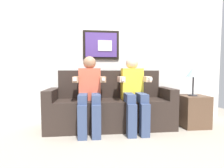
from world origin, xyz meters
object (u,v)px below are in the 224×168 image
couch (111,108)px  person_on_right (134,90)px  person_on_left (90,91)px  side_table_right (193,111)px  table_lamp (193,73)px

couch → person_on_right: size_ratio=1.74×
couch → person_on_left: size_ratio=1.74×
side_table_right → person_on_left: bearing=-177.9°
person_on_left → table_lamp: 1.64m
couch → side_table_right: size_ratio=3.87×
couch → table_lamp: 1.41m
couch → side_table_right: bearing=-4.6°
side_table_right → couch: bearing=175.4°
person_on_left → table_lamp: bearing=1.4°
side_table_right → table_lamp: 0.61m
person_on_left → side_table_right: person_on_left is taller
person_on_right → side_table_right: 1.05m
person_on_right → table_lamp: person_on_right is taller
person_on_right → table_lamp: bearing=2.3°
person_on_left → person_on_right: (0.65, 0.00, 0.00)m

